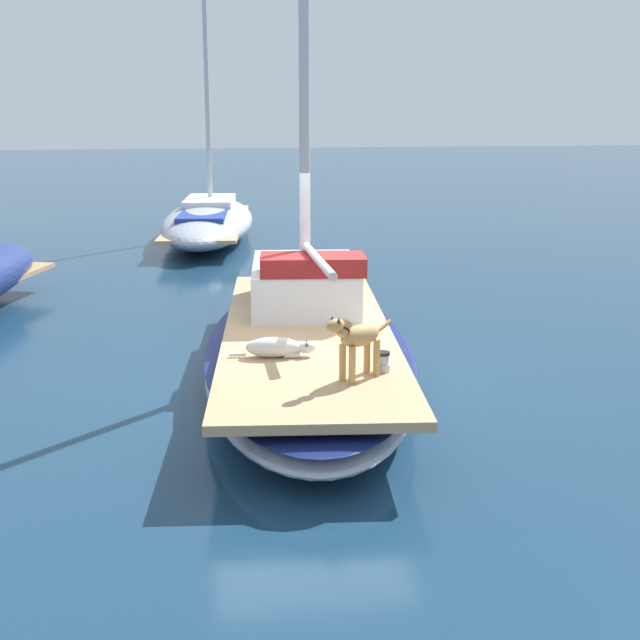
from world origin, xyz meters
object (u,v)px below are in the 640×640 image
deck_winch (383,362)px  dog_white (276,347)px  dog_tan (357,339)px  moored_boat_far_astern (208,220)px  sailboat_main (308,353)px

deck_winch → dog_white: bearing=146.0°
dog_tan → moored_boat_far_astern: 13.91m
deck_winch → moored_boat_far_astern: (-1.41, 13.65, -0.26)m
dog_tan → deck_winch: bearing=32.7°
deck_winch → moored_boat_far_astern: 13.73m
sailboat_main → moored_boat_far_astern: 11.80m
dog_white → moored_boat_far_astern: size_ratio=0.12×
deck_winch → dog_tan: bearing=-147.3°
dog_tan → moored_boat_far_astern: size_ratio=0.10×
dog_white → deck_winch: 1.25m
sailboat_main → dog_tan: bearing=-84.5°
sailboat_main → dog_tan: dog_tan is taller
sailboat_main → moored_boat_far_astern: moored_boat_far_astern is taller
sailboat_main → deck_winch: (0.52, -1.89, 0.42)m
dog_tan → deck_winch: size_ratio=3.85×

